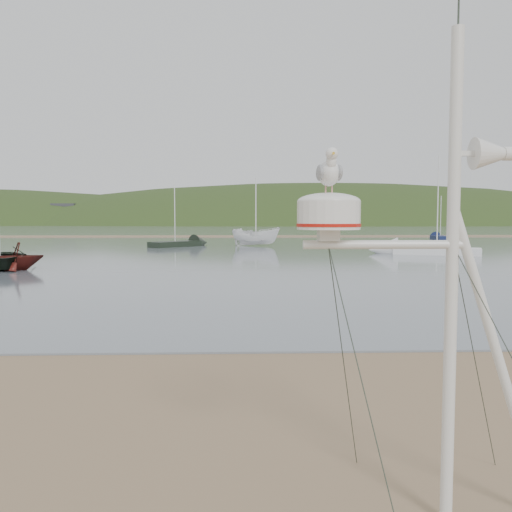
{
  "coord_description": "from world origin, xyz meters",
  "views": [
    {
      "loc": [
        1.86,
        -6.29,
        2.62
      ],
      "look_at": [
        2.11,
        1.0,
        2.11
      ],
      "focal_mm": 38.0,
      "sensor_mm": 36.0,
      "label": 1
    }
  ],
  "objects_px": {
    "boat_red": "(15,244)",
    "sailboat_dark_mid": "(189,243)",
    "sailboat_white_near": "(406,250)",
    "sailboat_blue_far": "(437,237)",
    "boat_white": "(256,222)",
    "mast_rig": "(444,384)"
  },
  "relations": [
    {
      "from": "boat_red",
      "to": "boat_white",
      "type": "relative_size",
      "value": 0.58
    },
    {
      "from": "sailboat_white_near",
      "to": "boat_red",
      "type": "bearing_deg",
      "value": -153.67
    },
    {
      "from": "sailboat_blue_far",
      "to": "sailboat_dark_mid",
      "type": "height_order",
      "value": "sailboat_dark_mid"
    },
    {
      "from": "sailboat_blue_far",
      "to": "sailboat_dark_mid",
      "type": "distance_m",
      "value": 32.3
    },
    {
      "from": "boat_white",
      "to": "sailboat_blue_far",
      "type": "xyz_separation_m",
      "value": [
        22.55,
        14.69,
        -2.0
      ]
    },
    {
      "from": "boat_red",
      "to": "sailboat_dark_mid",
      "type": "relative_size",
      "value": 0.39
    },
    {
      "from": "mast_rig",
      "to": "boat_white",
      "type": "xyz_separation_m",
      "value": [
        -0.08,
        45.92,
        1.08
      ]
    },
    {
      "from": "sailboat_white_near",
      "to": "sailboat_dark_mid",
      "type": "height_order",
      "value": "sailboat_white_near"
    },
    {
      "from": "boat_white",
      "to": "sailboat_dark_mid",
      "type": "bearing_deg",
      "value": 102.02
    },
    {
      "from": "mast_rig",
      "to": "sailboat_dark_mid",
      "type": "xyz_separation_m",
      "value": [
        -6.28,
        45.9,
        -0.92
      ]
    },
    {
      "from": "boat_red",
      "to": "sailboat_blue_far",
      "type": "distance_m",
      "value": 51.77
    },
    {
      "from": "sailboat_blue_far",
      "to": "mast_rig",
      "type": "bearing_deg",
      "value": -110.35
    },
    {
      "from": "mast_rig",
      "to": "sailboat_white_near",
      "type": "bearing_deg",
      "value": 73.12
    },
    {
      "from": "boat_red",
      "to": "sailboat_white_near",
      "type": "height_order",
      "value": "sailboat_white_near"
    },
    {
      "from": "boat_red",
      "to": "sailboat_white_near",
      "type": "xyz_separation_m",
      "value": [
        23.14,
        11.45,
        -1.06
      ]
    },
    {
      "from": "sailboat_white_near",
      "to": "sailboat_blue_far",
      "type": "distance_m",
      "value": 29.08
    },
    {
      "from": "sailboat_dark_mid",
      "to": "boat_white",
      "type": "bearing_deg",
      "value": 0.17
    },
    {
      "from": "mast_rig",
      "to": "sailboat_blue_far",
      "type": "relative_size",
      "value": 0.88
    },
    {
      "from": "sailboat_white_near",
      "to": "sailboat_blue_far",
      "type": "relative_size",
      "value": 1.36
    },
    {
      "from": "sailboat_white_near",
      "to": "sailboat_dark_mid",
      "type": "distance_m",
      "value": 20.37
    },
    {
      "from": "sailboat_dark_mid",
      "to": "boat_red",
      "type": "bearing_deg",
      "value": -105.64
    },
    {
      "from": "mast_rig",
      "to": "sailboat_white_near",
      "type": "distance_m",
      "value": 35.71
    }
  ]
}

